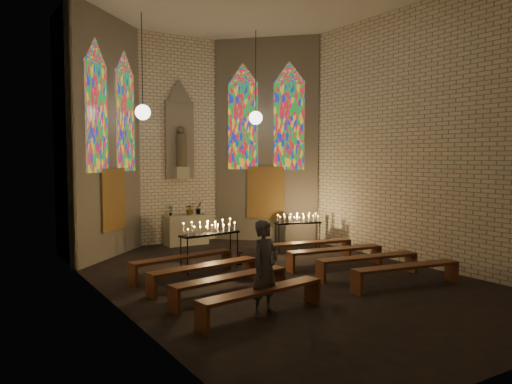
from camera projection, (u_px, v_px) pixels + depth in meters
floor at (278, 278)px, 12.06m from camera, size 12.00×12.00×0.00m
room at (214, 130)px, 14.66m from camera, size 8.22×12.43×7.00m
altar at (186, 230)px, 16.64m from camera, size 1.40×0.60×1.00m
flower_vase_left at (170, 210)px, 16.32m from camera, size 0.20×0.15×0.35m
flower_vase_center at (190, 209)px, 16.58m from camera, size 0.46×0.43×0.41m
flower_vase_right at (199, 208)px, 16.81m from camera, size 0.27×0.24×0.42m
aisle_flower_pot at (239, 257)px, 13.56m from camera, size 0.23×0.23×0.39m
votive_stand_left at (210, 230)px, 12.80m from camera, size 1.69×0.62×1.21m
votive_stand_right at (298, 220)px, 15.70m from camera, size 1.52×0.69×1.09m
pew_left_0 at (183, 260)px, 12.15m from camera, size 2.74×0.77×0.52m
pew_right_0 at (307, 245)px, 14.16m from camera, size 2.74×0.77×0.52m
pew_left_1 at (205, 269)px, 11.13m from camera, size 2.74×0.77×0.52m
pew_right_1 at (335, 252)px, 13.14m from camera, size 2.74×0.77×0.52m
pew_left_2 at (231, 280)px, 10.12m from camera, size 2.74×0.77×0.52m
pew_right_2 at (368, 260)px, 12.13m from camera, size 2.74×0.77×0.52m
pew_left_3 at (262, 294)px, 9.10m from camera, size 2.74×0.77×0.52m
pew_right_3 at (406, 269)px, 11.11m from camera, size 2.74×0.77×0.52m
visitor at (265, 268)px, 9.23m from camera, size 0.73×0.59×1.75m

